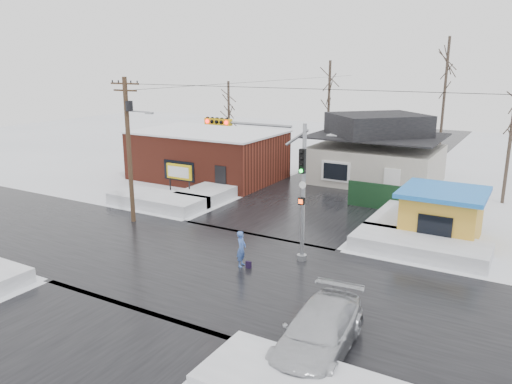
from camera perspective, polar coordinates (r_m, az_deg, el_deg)
The scene contains 20 objects.
ground at distance 25.37m, azimuth -6.00°, elevation -8.28°, with size 120.00×120.00×0.00m, color white.
road_ns at distance 25.36m, azimuth -6.00°, elevation -8.26°, with size 10.00×120.00×0.02m, color black.
road_ew at distance 25.36m, azimuth -6.00°, elevation -8.26°, with size 120.00×10.00×0.02m, color black.
snowbank_nw at distance 35.76m, azimuth -11.17°, elevation -0.96°, with size 7.00×3.00×0.80m, color white.
snowbank_ne at distance 27.92m, azimuth 18.19°, elevation -5.90°, with size 7.00×3.00×0.80m, color white.
snowbank_nside_w at distance 38.40m, azimuth -4.03°, elevation 0.37°, with size 3.00×8.00×0.80m, color white.
snowbank_nside_e at distance 32.96m, azimuth 16.65°, elevation -2.65°, with size 3.00×8.00×0.80m, color white.
traffic_signal at distance 25.17m, azimuth 2.20°, elevation 2.46°, with size 6.05×0.68×7.00m.
utility_pole at distance 31.55m, azimuth -14.28°, elevation 5.57°, with size 3.15×0.44×9.00m.
brick_building at distance 43.48m, azimuth -5.51°, elevation 4.28°, with size 12.20×8.20×4.12m.
marquee_sign at distance 37.25m, azimuth -8.78°, elevation 2.19°, with size 2.20×0.21×2.55m.
house at distance 43.11m, azimuth 13.59°, elevation 4.58°, with size 10.40×8.40×5.76m.
kiosk at distance 30.32m, azimuth 20.48°, elevation -2.36°, with size 4.60×4.60×2.88m.
fence at distance 34.80m, azimuth 16.70°, elevation -0.88°, with size 8.00×0.12×1.80m, color black.
tree_far_left at distance 48.29m, azimuth 8.40°, elevation 12.24°, with size 3.00×3.00×10.00m.
tree_far_mid at distance 47.48m, azimuth 21.00°, elevation 13.34°, with size 3.00×3.00×12.00m.
tree_far_west at distance 51.21m, azimuth -3.16°, elevation 10.72°, with size 3.00×3.00×8.00m.
pedestrian at distance 24.75m, azimuth -1.68°, elevation -6.54°, with size 0.66×0.43×1.81m, color #4367BD.
car at distance 18.01m, azimuth 7.18°, elevation -15.61°, with size 2.25×5.53×1.61m, color silver.
shopping_bag at distance 24.75m, azimuth -0.87°, elevation -8.36°, with size 0.28×0.12×0.35m, color black.
Camera 1 is at (13.87, -18.82, 9.84)m, focal length 35.00 mm.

